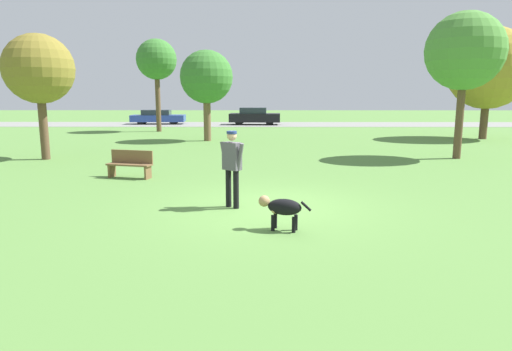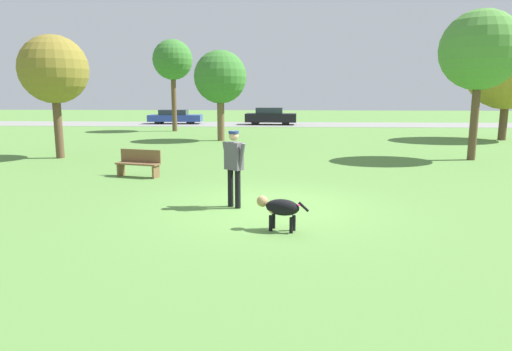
{
  "view_description": "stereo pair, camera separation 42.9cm",
  "coord_description": "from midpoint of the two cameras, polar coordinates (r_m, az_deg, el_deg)",
  "views": [
    {
      "loc": [
        -0.17,
        -10.13,
        2.57
      ],
      "look_at": [
        -0.24,
        -0.91,
        0.9
      ],
      "focal_mm": 32.0,
      "sensor_mm": 36.0,
      "label": 1
    },
    {
      "loc": [
        0.26,
        -10.12,
        2.57
      ],
      "look_at": [
        -0.24,
        -0.91,
        0.9
      ],
      "focal_mm": 32.0,
      "sensor_mm": 36.0,
      "label": 2
    }
  ],
  "objects": [
    {
      "name": "tree_far_left",
      "position": [
        31.86,
        -12.72,
        13.87
      ],
      "size": [
        2.67,
        2.67,
        6.11
      ],
      "color": "brown",
      "rests_on": "ground_plane"
    },
    {
      "name": "dog",
      "position": [
        8.63,
        1.79,
        -4.03
      ],
      "size": [
        1.02,
        0.51,
        0.65
      ],
      "rotation": [
        0.0,
        0.0,
        2.83
      ],
      "color": "black",
      "rests_on": "ground_plane"
    },
    {
      "name": "parked_car_blue",
      "position": [
        39.52,
        -12.48,
        7.16
      ],
      "size": [
        4.51,
        1.9,
        1.2
      ],
      "rotation": [
        0.0,
        0.0,
        0.04
      ],
      "color": "#284293",
      "rests_on": "ground_plane"
    },
    {
      "name": "ground_plane",
      "position": [
        10.45,
        0.18,
        -3.98
      ],
      "size": [
        120.0,
        120.0,
        0.0
      ],
      "primitive_type": "plane",
      "color": "#56843D"
    },
    {
      "name": "tree_far_right",
      "position": [
        28.91,
        26.68,
        11.88
      ],
      "size": [
        4.51,
        4.51,
        6.19
      ],
      "color": "brown",
      "rests_on": "ground_plane"
    },
    {
      "name": "far_road_strip",
      "position": [
        38.28,
        0.37,
        6.42
      ],
      "size": [
        120.0,
        6.0,
        0.01
      ],
      "color": "gray",
      "rests_on": "ground_plane"
    },
    {
      "name": "park_bench",
      "position": [
        14.58,
        -16.24,
        1.49
      ],
      "size": [
        1.46,
        0.75,
        0.84
      ],
      "rotation": [
        0.0,
        0.0,
        -0.26
      ],
      "color": "brown",
      "rests_on": "ground_plane"
    },
    {
      "name": "tree_mid_center",
      "position": [
        25.07,
        -6.72,
        12.08
      ],
      "size": [
        2.83,
        2.83,
        4.84
      ],
      "color": "brown",
      "rests_on": "ground_plane"
    },
    {
      "name": "person",
      "position": [
        10.23,
        -4.22,
        1.63
      ],
      "size": [
        0.59,
        0.49,
        1.75
      ],
      "rotation": [
        0.0,
        0.0,
        -0.67
      ],
      "color": "black",
      "rests_on": "ground_plane"
    },
    {
      "name": "parked_car_black",
      "position": [
        37.85,
        -0.52,
        7.42
      ],
      "size": [
        4.23,
        1.99,
        1.41
      ],
      "rotation": [
        0.0,
        0.0,
        -0.05
      ],
      "color": "black",
      "rests_on": "ground_plane"
    },
    {
      "name": "frisbee",
      "position": [
        10.64,
        3.57,
        -3.68
      ],
      "size": [
        0.21,
        0.21,
        0.02
      ],
      "color": "#E52366",
      "rests_on": "ground_plane"
    },
    {
      "name": "tree_near_right",
      "position": [
        19.7,
        24.06,
        13.96
      ],
      "size": [
        2.98,
        2.98,
        5.65
      ],
      "color": "brown",
      "rests_on": "ground_plane"
    },
    {
      "name": "tree_near_left",
      "position": [
        19.74,
        -26.09,
        11.8
      ],
      "size": [
        2.64,
        2.64,
        4.8
      ],
      "color": "brown",
      "rests_on": "ground_plane"
    }
  ]
}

